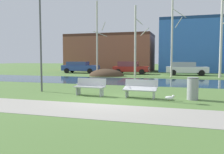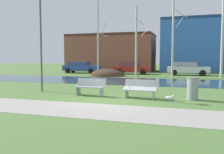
# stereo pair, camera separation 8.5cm
# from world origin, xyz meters

# --- Properties ---
(ground_plane) EXTENTS (120.00, 120.00, 0.00)m
(ground_plane) POSITION_xyz_m (0.00, 10.00, 0.00)
(ground_plane) COLOR #517538
(paved_path_strip) EXTENTS (60.00, 2.45, 0.01)m
(paved_path_strip) POSITION_xyz_m (0.00, -2.03, 0.01)
(paved_path_strip) COLOR #9E998E
(paved_path_strip) RESTS_ON ground
(river_band) EXTENTS (80.00, 6.47, 0.01)m
(river_band) POSITION_xyz_m (0.00, 9.32, 0.00)
(river_band) COLOR #2D475B
(river_band) RESTS_ON ground
(soil_mound) EXTENTS (3.80, 3.34, 1.53)m
(soil_mound) POSITION_xyz_m (-4.74, 14.54, 0.00)
(soil_mound) COLOR #423021
(soil_mound) RESTS_ON ground
(bench_left) EXTENTS (1.63, 0.66, 0.87)m
(bench_left) POSITION_xyz_m (-1.29, 1.23, 0.47)
(bench_left) COLOR #B2B5B7
(bench_left) RESTS_ON ground
(bench_right) EXTENTS (1.63, 0.66, 0.87)m
(bench_right) POSITION_xyz_m (1.30, 1.23, 0.47)
(bench_right) COLOR #B2B5B7
(bench_right) RESTS_ON ground
(trash_bin) EXTENTS (0.53, 0.53, 1.03)m
(trash_bin) POSITION_xyz_m (3.67, 1.41, 0.53)
(trash_bin) COLOR gray
(trash_bin) RESTS_ON ground
(seagull) EXTENTS (0.46, 0.17, 0.27)m
(seagull) POSITION_xyz_m (2.70, 0.86, 0.13)
(seagull) COLOR white
(seagull) RESTS_ON ground
(streetlamp) EXTENTS (0.32, 0.32, 5.70)m
(streetlamp) POSITION_xyz_m (-4.50, 1.83, 3.77)
(streetlamp) COLOR #4C4C51
(streetlamp) RESTS_ON ground
(birch_far_left) EXTENTS (1.30, 2.19, 8.11)m
(birch_far_left) POSITION_xyz_m (-5.89, 14.82, 4.09)
(birch_far_left) COLOR #BCB7A8
(birch_far_left) RESTS_ON ground
(birch_left) EXTENTS (1.57, 2.28, 7.31)m
(birch_left) POSITION_xyz_m (-1.61, 14.71, 3.73)
(birch_left) COLOR beige
(birch_left) RESTS_ON ground
(birch_center_left) EXTENTS (1.42, 2.26, 7.84)m
(birch_center_left) POSITION_xyz_m (2.09, 14.68, 4.02)
(birch_center_left) COLOR beige
(birch_center_left) RESTS_ON ground
(birch_center) EXTENTS (1.61, 2.45, 9.14)m
(birch_center) POSITION_xyz_m (6.65, 15.13, 4.62)
(birch_center) COLOR beige
(birch_center) RESTS_ON ground
(parked_van_nearest_blue) EXTENTS (4.77, 2.17, 1.46)m
(parked_van_nearest_blue) POSITION_xyz_m (-9.57, 18.32, 0.78)
(parked_van_nearest_blue) COLOR #2D4793
(parked_van_nearest_blue) RESTS_ON ground
(parked_sedan_second_red) EXTENTS (4.30, 2.24, 1.51)m
(parked_sedan_second_red) POSITION_xyz_m (-2.93, 18.25, 0.79)
(parked_sedan_second_red) COLOR maroon
(parked_sedan_second_red) RESTS_ON ground
(parked_hatch_third_white) EXTENTS (4.58, 2.13, 1.48)m
(parked_hatch_third_white) POSITION_xyz_m (3.47, 18.00, 0.78)
(parked_hatch_third_white) COLOR silver
(parked_hatch_third_white) RESTS_ON ground
(building_brick_low) EXTENTS (13.01, 6.04, 5.51)m
(building_brick_low) POSITION_xyz_m (-7.72, 25.49, 2.76)
(building_brick_low) COLOR brown
(building_brick_low) RESTS_ON ground
(building_blue_store) EXTENTS (13.35, 6.52, 7.41)m
(building_blue_store) POSITION_xyz_m (6.60, 26.30, 3.70)
(building_blue_store) COLOR #3870C6
(building_blue_store) RESTS_ON ground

